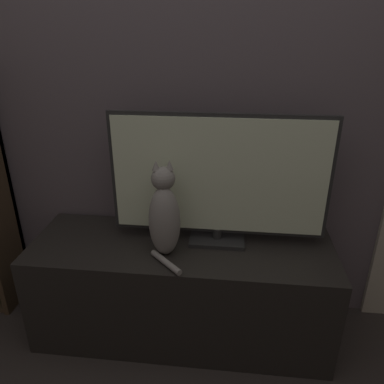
# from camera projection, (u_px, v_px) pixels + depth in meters

# --- Properties ---
(wall_back) EXTENTS (4.80, 0.05, 2.60)m
(wall_back) POSITION_uv_depth(u_px,v_px,m) (188.00, 79.00, 1.82)
(wall_back) COLOR #564C51
(wall_back) RESTS_ON ground_plane
(tv_stand) EXTENTS (1.51, 0.51, 0.54)m
(tv_stand) POSITION_uv_depth(u_px,v_px,m) (182.00, 289.00, 1.97)
(tv_stand) COLOR black
(tv_stand) RESTS_ON ground_plane
(tv) EXTENTS (1.04, 0.16, 0.65)m
(tv) POSITION_uv_depth(u_px,v_px,m) (219.00, 179.00, 1.76)
(tv) COLOR black
(tv) RESTS_ON tv_stand
(cat) EXTENTS (0.19, 0.26, 0.46)m
(cat) POSITION_uv_depth(u_px,v_px,m) (164.00, 216.00, 1.71)
(cat) COLOR gray
(cat) RESTS_ON tv_stand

